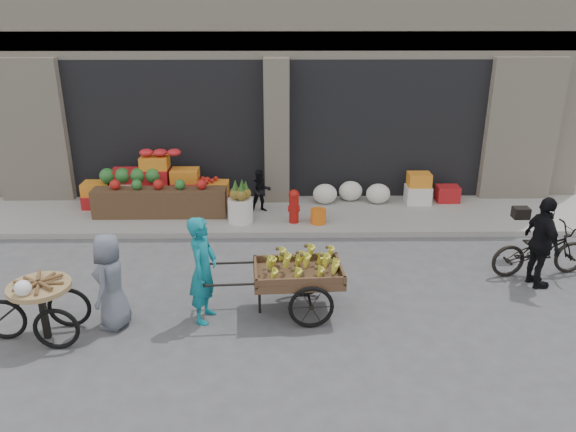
{
  "coord_description": "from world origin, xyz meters",
  "views": [
    {
      "loc": [
        0.1,
        -7.22,
        4.45
      ],
      "look_at": [
        0.2,
        1.38,
        1.1
      ],
      "focal_mm": 35.0,
      "sensor_mm": 36.0,
      "label": 1
    }
  ],
  "objects_px": {
    "orange_bucket": "(318,216)",
    "seated_person": "(261,191)",
    "fire_hydrant": "(294,205)",
    "cyclist": "(542,243)",
    "banana_cart": "(295,271)",
    "tricycle_cart": "(41,302)",
    "bicycle": "(540,250)",
    "pineapple_bin": "(241,210)",
    "vendor_woman": "(203,270)",
    "vendor_grey": "(111,281)"
  },
  "relations": [
    {
      "from": "banana_cart",
      "to": "tricycle_cart",
      "type": "relative_size",
      "value": 1.6
    },
    {
      "from": "seated_person",
      "to": "bicycle",
      "type": "height_order",
      "value": "seated_person"
    },
    {
      "from": "banana_cart",
      "to": "vendor_grey",
      "type": "xyz_separation_m",
      "value": [
        -2.61,
        -0.35,
        0.04
      ]
    },
    {
      "from": "seated_person",
      "to": "orange_bucket",
      "type": "bearing_deg",
      "value": -40.26
    },
    {
      "from": "cyclist",
      "to": "vendor_woman",
      "type": "bearing_deg",
      "value": 93.17
    },
    {
      "from": "vendor_grey",
      "to": "cyclist",
      "type": "height_order",
      "value": "cyclist"
    },
    {
      "from": "pineapple_bin",
      "to": "vendor_grey",
      "type": "height_order",
      "value": "vendor_grey"
    },
    {
      "from": "seated_person",
      "to": "banana_cart",
      "type": "height_order",
      "value": "seated_person"
    },
    {
      "from": "seated_person",
      "to": "tricycle_cart",
      "type": "distance_m",
      "value": 5.46
    },
    {
      "from": "banana_cart",
      "to": "tricycle_cart",
      "type": "bearing_deg",
      "value": -173.05
    },
    {
      "from": "banana_cart",
      "to": "vendor_woman",
      "type": "relative_size",
      "value": 1.42
    },
    {
      "from": "fire_hydrant",
      "to": "vendor_grey",
      "type": "bearing_deg",
      "value": -125.91
    },
    {
      "from": "orange_bucket",
      "to": "tricycle_cart",
      "type": "xyz_separation_m",
      "value": [
        -4.05,
        -3.96,
        0.3
      ]
    },
    {
      "from": "orange_bucket",
      "to": "vendor_woman",
      "type": "relative_size",
      "value": 0.2
    },
    {
      "from": "fire_hydrant",
      "to": "vendor_grey",
      "type": "distance_m",
      "value": 4.56
    },
    {
      "from": "banana_cart",
      "to": "cyclist",
      "type": "relative_size",
      "value": 1.49
    },
    {
      "from": "vendor_woman",
      "to": "cyclist",
      "type": "height_order",
      "value": "vendor_woman"
    },
    {
      "from": "bicycle",
      "to": "fire_hydrant",
      "type": "bearing_deg",
      "value": 55.35
    },
    {
      "from": "pineapple_bin",
      "to": "vendor_grey",
      "type": "bearing_deg",
      "value": -112.81
    },
    {
      "from": "pineapple_bin",
      "to": "fire_hydrant",
      "type": "xyz_separation_m",
      "value": [
        1.1,
        -0.05,
        0.13
      ]
    },
    {
      "from": "vendor_grey",
      "to": "cyclist",
      "type": "relative_size",
      "value": 0.93
    },
    {
      "from": "tricycle_cart",
      "to": "bicycle",
      "type": "height_order",
      "value": "tricycle_cart"
    },
    {
      "from": "vendor_woman",
      "to": "vendor_grey",
      "type": "xyz_separation_m",
      "value": [
        -1.29,
        -0.16,
        -0.09
      ]
    },
    {
      "from": "fire_hydrant",
      "to": "tricycle_cart",
      "type": "relative_size",
      "value": 0.5
    },
    {
      "from": "bicycle",
      "to": "cyclist",
      "type": "bearing_deg",
      "value": 146.28
    },
    {
      "from": "fire_hydrant",
      "to": "cyclist",
      "type": "height_order",
      "value": "cyclist"
    },
    {
      "from": "vendor_grey",
      "to": "bicycle",
      "type": "xyz_separation_m",
      "value": [
        6.82,
        1.53,
        -0.26
      ]
    },
    {
      "from": "vendor_woman",
      "to": "orange_bucket",
      "type": "bearing_deg",
      "value": -16.19
    },
    {
      "from": "orange_bucket",
      "to": "fire_hydrant",
      "type": "bearing_deg",
      "value": 174.29
    },
    {
      "from": "fire_hydrant",
      "to": "vendor_grey",
      "type": "relative_size",
      "value": 0.5
    },
    {
      "from": "orange_bucket",
      "to": "vendor_woman",
      "type": "distance_m",
      "value": 4.0
    },
    {
      "from": "pineapple_bin",
      "to": "vendor_woman",
      "type": "distance_m",
      "value": 3.62
    },
    {
      "from": "seated_person",
      "to": "vendor_grey",
      "type": "relative_size",
      "value": 0.65
    },
    {
      "from": "seated_person",
      "to": "vendor_woman",
      "type": "height_order",
      "value": "vendor_woman"
    },
    {
      "from": "seated_person",
      "to": "fire_hydrant",
      "type": "bearing_deg",
      "value": -52.88
    },
    {
      "from": "tricycle_cart",
      "to": "pineapple_bin",
      "type": "bearing_deg",
      "value": 56.52
    },
    {
      "from": "pineapple_bin",
      "to": "orange_bucket",
      "type": "xyz_separation_m",
      "value": [
        1.6,
        -0.1,
        -0.1
      ]
    },
    {
      "from": "tricycle_cart",
      "to": "vendor_grey",
      "type": "height_order",
      "value": "vendor_grey"
    },
    {
      "from": "orange_bucket",
      "to": "vendor_grey",
      "type": "distance_m",
      "value": 4.85
    },
    {
      "from": "orange_bucket",
      "to": "seated_person",
      "type": "distance_m",
      "value": 1.42
    },
    {
      "from": "seated_person",
      "to": "vendor_grey",
      "type": "height_order",
      "value": "vendor_grey"
    },
    {
      "from": "tricycle_cart",
      "to": "vendor_grey",
      "type": "xyz_separation_m",
      "value": [
        0.88,
        0.32,
        0.15
      ]
    },
    {
      "from": "vendor_grey",
      "to": "cyclist",
      "type": "xyz_separation_m",
      "value": [
        6.62,
        1.13,
        0.06
      ]
    },
    {
      "from": "fire_hydrant",
      "to": "tricycle_cart",
      "type": "height_order",
      "value": "tricycle_cart"
    },
    {
      "from": "bicycle",
      "to": "vendor_woman",
      "type": "bearing_deg",
      "value": 96.76
    },
    {
      "from": "fire_hydrant",
      "to": "tricycle_cart",
      "type": "bearing_deg",
      "value": -131.53
    },
    {
      "from": "banana_cart",
      "to": "tricycle_cart",
      "type": "distance_m",
      "value": 3.56
    },
    {
      "from": "banana_cart",
      "to": "vendor_woman",
      "type": "height_order",
      "value": "vendor_woman"
    },
    {
      "from": "orange_bucket",
      "to": "seated_person",
      "type": "xyz_separation_m",
      "value": [
        -1.2,
        0.7,
        0.31
      ]
    },
    {
      "from": "vendor_woman",
      "to": "cyclist",
      "type": "distance_m",
      "value": 5.42
    }
  ]
}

